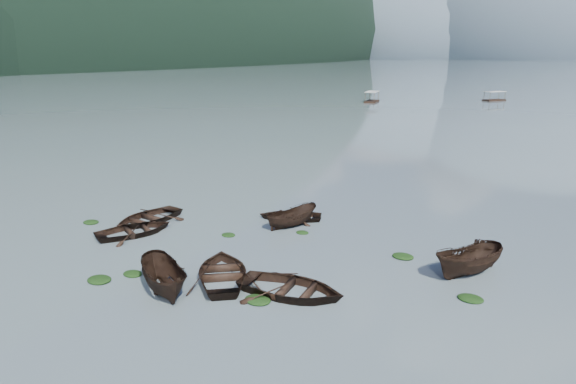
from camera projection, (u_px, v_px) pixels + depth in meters
The scene contains 21 objects.
ground_plane at pixel (152, 293), 23.50m from camera, with size 2400.00×2400.00×0.00m, color slate.
haze_mtn_a at pixel (425, 57), 894.87m from camera, with size 520.00×520.00×280.00m, color #475666.
haze_mtn_b at pixel (553, 58), 794.51m from camera, with size 520.00×520.00×340.00m, color #475666.
rowboat_0 at pixel (148, 222), 33.35m from camera, with size 3.42×4.79×0.99m, color black.
rowboat_1 at pixel (135, 234), 31.06m from camera, with size 3.23×4.53×0.94m, color black.
rowboat_2 at pixel (165, 292), 23.63m from camera, with size 1.68×4.46×1.72m, color black.
rowboat_3 at pixel (223, 278), 25.05m from camera, with size 3.57×5.00×1.04m, color black.
rowboat_4 at pixel (291, 295), 23.36m from camera, with size 3.58×5.02×1.04m, color black.
rowboat_5 at pixel (468, 274), 25.49m from camera, with size 1.66×4.41×1.70m, color black.
rowboat_7 at pixel (290, 219), 33.88m from camera, with size 2.93×4.10×0.85m, color black.
rowboat_8 at pixel (292, 226), 32.52m from camera, with size 1.42×3.77×1.46m, color black.
weed_clump_0 at pixel (99, 281), 24.74m from camera, with size 1.24×1.01×0.27m, color black.
weed_clump_1 at pixel (133, 275), 25.45m from camera, with size 1.02×0.82×0.22m, color black.
weed_clump_2 at pixel (258, 301), 22.73m from camera, with size 1.24×0.99×0.27m, color black.
weed_clump_3 at pixel (302, 233), 31.28m from camera, with size 0.80×0.67×0.18m, color black.
weed_clump_4 at pixel (470, 300), 22.89m from camera, with size 1.15×0.91×0.24m, color black.
weed_clump_5 at pixel (91, 223), 33.11m from camera, with size 1.08×0.88×0.23m, color black.
weed_clump_6 at pixel (228, 235), 30.87m from camera, with size 0.88×0.74×0.18m, color black.
weed_clump_7 at pixel (403, 258), 27.57m from camera, with size 1.17×0.94×0.26m, color black.
pontoon_left at pixel (372, 102), 111.25m from camera, with size 2.39×5.73×2.20m, color black, non-canonical shape.
pontoon_centre at pixel (494, 101), 114.38m from camera, with size 2.15×5.15×1.98m, color black, non-canonical shape.
Camera 1 is at (16.48, -15.04, 10.72)m, focal length 32.00 mm.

